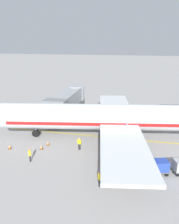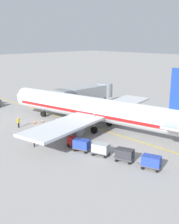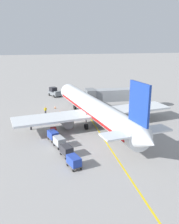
# 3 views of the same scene
# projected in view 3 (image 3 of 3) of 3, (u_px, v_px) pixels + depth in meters

# --- Properties ---
(ground_plane) EXTENTS (400.00, 400.00, 0.00)m
(ground_plane) POSITION_uv_depth(u_px,v_px,m) (94.00, 124.00, 47.69)
(ground_plane) COLOR gray
(gate_lead_in_line) EXTENTS (0.24, 80.00, 0.01)m
(gate_lead_in_line) POSITION_uv_depth(u_px,v_px,m) (94.00, 124.00, 47.69)
(gate_lead_in_line) COLOR gold
(gate_lead_in_line) RESTS_ON ground
(parked_airliner) EXTENTS (30.45, 37.20, 10.63)m
(parked_airliner) POSITION_uv_depth(u_px,v_px,m) (94.00, 109.00, 46.27)
(parked_airliner) COLOR silver
(parked_airliner) RESTS_ON ground
(jet_bridge) EXTENTS (14.39, 3.50, 4.98)m
(jet_bridge) POSITION_uv_depth(u_px,v_px,m) (117.00, 95.00, 56.31)
(jet_bridge) COLOR #93999E
(jet_bridge) RESTS_ON ground
(pushback_tractor) EXTENTS (3.85, 4.92, 2.40)m
(pushback_tractor) POSITION_uv_depth(u_px,v_px,m) (55.00, 92.00, 69.87)
(pushback_tractor) COLOR slate
(pushback_tractor) RESTS_ON ground
(baggage_tug_lead) EXTENTS (1.44, 2.58, 1.62)m
(baggage_tug_lead) POSITION_uv_depth(u_px,v_px,m) (53.00, 133.00, 41.22)
(baggage_tug_lead) COLOR #B21E1E
(baggage_tug_lead) RESTS_ON ground
(baggage_cart_front) EXTENTS (1.93, 2.97, 1.58)m
(baggage_cart_front) POSITION_uv_depth(u_px,v_px,m) (53.00, 135.00, 39.84)
(baggage_cart_front) COLOR #4C4C51
(baggage_cart_front) RESTS_ON ground
(baggage_cart_second_in_train) EXTENTS (1.93, 2.97, 1.58)m
(baggage_cart_second_in_train) POSITION_uv_depth(u_px,v_px,m) (59.00, 141.00, 37.46)
(baggage_cart_second_in_train) COLOR #4C4C51
(baggage_cart_second_in_train) RESTS_ON ground
(baggage_cart_third_in_train) EXTENTS (1.93, 2.97, 1.58)m
(baggage_cart_third_in_train) POSITION_uv_depth(u_px,v_px,m) (67.00, 150.00, 34.56)
(baggage_cart_third_in_train) COLOR #4C4C51
(baggage_cart_third_in_train) RESTS_ON ground
(baggage_cart_tail_end) EXTENTS (1.93, 2.97, 1.58)m
(baggage_cart_tail_end) POSITION_uv_depth(u_px,v_px,m) (74.00, 161.00, 31.50)
(baggage_cart_tail_end) COLOR #4C4C51
(baggage_cart_tail_end) RESTS_ON ground
(ground_crew_wing_walker) EXTENTS (0.70, 0.36, 1.69)m
(ground_crew_wing_walker) POSITION_uv_depth(u_px,v_px,m) (45.00, 110.00, 53.39)
(ground_crew_wing_walker) COLOR #232328
(ground_crew_wing_walker) RESTS_ON ground
(ground_crew_loader) EXTENTS (0.37, 0.70, 1.69)m
(ground_crew_loader) POSITION_uv_depth(u_px,v_px,m) (67.00, 116.00, 49.59)
(ground_crew_loader) COLOR #232328
(ground_crew_loader) RESTS_ON ground
(ground_crew_marshaller) EXTENTS (0.60, 0.55, 1.69)m
(ground_crew_marshaller) POSITION_uv_depth(u_px,v_px,m) (31.00, 125.00, 44.45)
(ground_crew_marshaller) COLOR #232328
(ground_crew_marshaller) RESTS_ON ground
(safety_cone_nose_left) EXTENTS (0.36, 0.36, 0.59)m
(safety_cone_nose_left) POSITION_uv_depth(u_px,v_px,m) (60.00, 112.00, 54.20)
(safety_cone_nose_left) COLOR black
(safety_cone_nose_left) RESTS_ON ground
(safety_cone_nose_right) EXTENTS (0.36, 0.36, 0.59)m
(safety_cone_nose_right) POSITION_uv_depth(u_px,v_px,m) (55.00, 107.00, 57.97)
(safety_cone_nose_right) COLOR black
(safety_cone_nose_right) RESTS_ON ground
(safety_cone_wing_tip) EXTENTS (0.36, 0.36, 0.59)m
(safety_cone_wing_tip) POSITION_uv_depth(u_px,v_px,m) (67.00, 112.00, 54.15)
(safety_cone_wing_tip) COLOR black
(safety_cone_wing_tip) RESTS_ON ground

